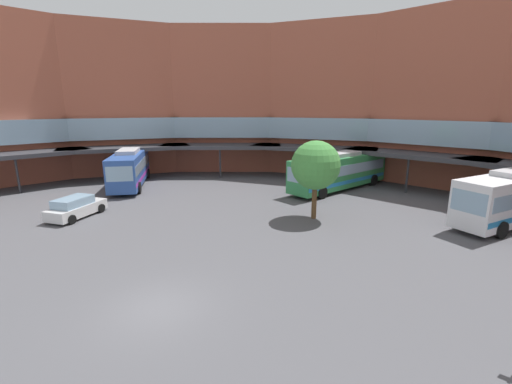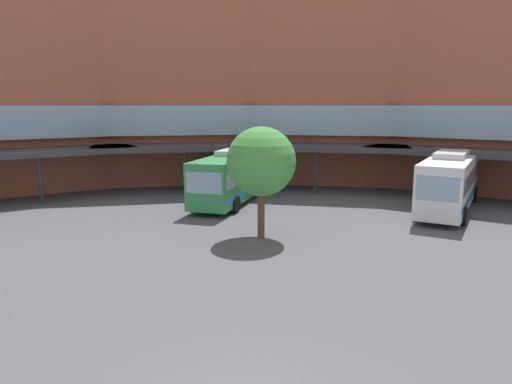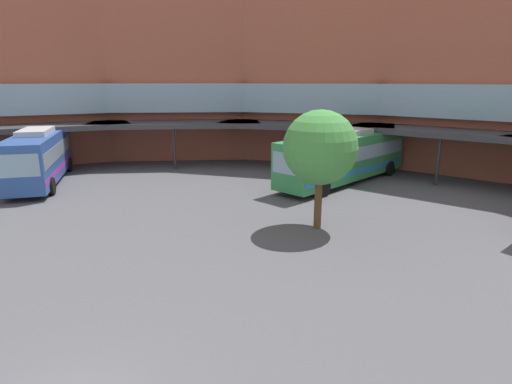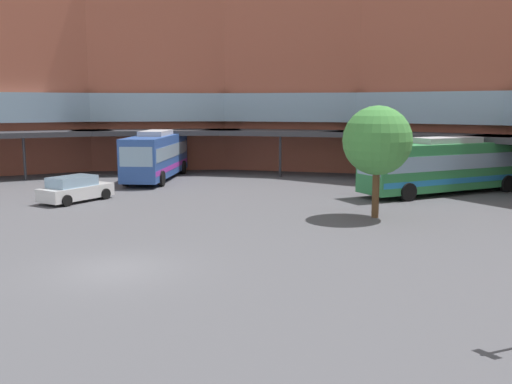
{
  "view_description": "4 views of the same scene",
  "coord_description": "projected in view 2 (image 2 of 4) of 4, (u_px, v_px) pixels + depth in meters",
  "views": [
    {
      "loc": [
        8.38,
        -10.51,
        8.03
      ],
      "look_at": [
        -1.09,
        13.68,
        1.63
      ],
      "focal_mm": 24.77,
      "sensor_mm": 36.0,
      "label": 1
    },
    {
      "loc": [
        -1.24,
        -8.65,
        6.72
      ],
      "look_at": [
        2.78,
        12.4,
        2.68
      ],
      "focal_mm": 32.69,
      "sensor_mm": 36.0,
      "label": 2
    },
    {
      "loc": [
        6.07,
        -5.66,
        6.97
      ],
      "look_at": [
        0.29,
        13.74,
        1.6
      ],
      "focal_mm": 29.89,
      "sensor_mm": 36.0,
      "label": 3
    },
    {
      "loc": [
        15.28,
        -12.53,
        5.72
      ],
      "look_at": [
        -1.71,
        10.54,
        1.27
      ],
      "focal_mm": 39.8,
      "sensor_mm": 36.0,
      "label": 4
    }
  ],
  "objects": [
    {
      "name": "bus_1",
      "position": [
        238.0,
        174.0,
        33.2
      ],
      "size": [
        7.96,
        12.04,
        3.63
      ],
      "rotation": [
        0.0,
        0.0,
        4.23
      ],
      "color": "#338C4C",
      "rests_on": "ground"
    },
    {
      "name": "station_building",
      "position": [
        186.0,
        80.0,
        27.14
      ],
      "size": [
        73.1,
        41.27,
        17.03
      ],
      "color": "#AD5942",
      "rests_on": "ground"
    },
    {
      "name": "bus_4",
      "position": [
        450.0,
        181.0,
        29.63
      ],
      "size": [
        8.84,
        9.88,
        3.8
      ],
      "rotation": [
        0.0,
        0.0,
        4.02
      ],
      "color": "white",
      "rests_on": "ground"
    },
    {
      "name": "plaza_tree",
      "position": [
        261.0,
        162.0,
        23.16
      ],
      "size": [
        3.48,
        3.48,
        5.66
      ],
      "color": "brown",
      "rests_on": "ground"
    }
  ]
}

